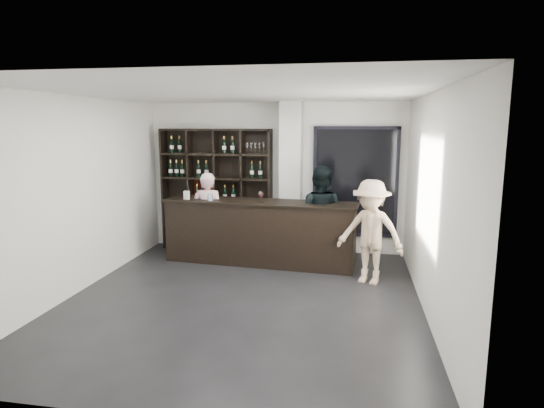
% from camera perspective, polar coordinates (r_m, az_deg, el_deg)
% --- Properties ---
extents(floor, '(5.00, 5.50, 0.01)m').
position_cam_1_polar(floor, '(6.68, -3.67, -11.92)').
color(floor, black).
rests_on(floor, ground).
extents(wine_shelf, '(2.20, 0.35, 2.40)m').
position_cam_1_polar(wine_shelf, '(9.07, -6.97, 1.77)').
color(wine_shelf, black).
rests_on(wine_shelf, floor).
extents(structural_column, '(0.40, 0.40, 2.90)m').
position_cam_1_polar(structural_column, '(8.62, 2.40, 3.08)').
color(structural_column, silver).
rests_on(structural_column, floor).
extents(glass_panel, '(1.60, 0.08, 2.10)m').
position_cam_1_polar(glass_panel, '(8.77, 10.39, 2.72)').
color(glass_panel, black).
rests_on(glass_panel, floor).
extents(tasting_counter, '(3.47, 0.72, 1.14)m').
position_cam_1_polar(tasting_counter, '(8.16, -1.60, -3.56)').
color(tasting_counter, black).
rests_on(tasting_counter, floor).
extents(taster_pink, '(0.60, 0.40, 1.63)m').
position_cam_1_polar(taster_pink, '(8.45, -8.01, -1.51)').
color(taster_pink, beige).
rests_on(taster_pink, floor).
extents(taster_black, '(1.00, 0.86, 1.78)m').
position_cam_1_polar(taster_black, '(8.04, 6.01, -1.52)').
color(taster_black, black).
rests_on(taster_black, floor).
extents(customer, '(1.21, 0.96, 1.65)m').
position_cam_1_polar(customer, '(7.26, 12.25, -3.47)').
color(customer, tan).
rests_on(customer, floor).
extents(wine_glass, '(0.12, 0.12, 0.22)m').
position_cam_1_polar(wine_glass, '(7.90, -1.44, 1.01)').
color(wine_glass, white).
rests_on(wine_glass, tasting_counter).
extents(spit_cup, '(0.11, 0.11, 0.13)m').
position_cam_1_polar(spit_cup, '(8.12, -7.76, 0.84)').
color(spit_cup, silver).
rests_on(spit_cup, tasting_counter).
extents(napkin_stack, '(0.14, 0.14, 0.02)m').
position_cam_1_polar(napkin_stack, '(8.00, 4.97, 0.36)').
color(napkin_stack, white).
rests_on(napkin_stack, tasting_counter).
extents(card_stand, '(0.11, 0.07, 0.15)m').
position_cam_1_polar(card_stand, '(8.36, -10.67, 1.10)').
color(card_stand, white).
rests_on(card_stand, tasting_counter).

